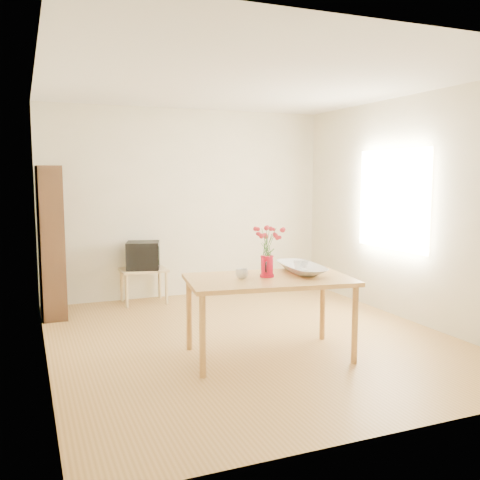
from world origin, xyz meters
name	(u,v)px	position (x,y,z in m)	size (l,w,h in m)	color
room	(254,214)	(0.03, 0.00, 1.30)	(4.50, 4.50, 4.50)	olive
table	(269,286)	(-0.06, -0.57, 0.67)	(1.61, 1.06, 0.75)	#AE793B
tv_stand	(144,274)	(-0.70, 1.97, 0.39)	(0.60, 0.45, 0.46)	tan
bookshelf	(51,247)	(-1.85, 1.75, 0.84)	(0.28, 0.70, 1.80)	black
pitcher	(267,267)	(-0.07, -0.52, 0.84)	(0.14, 0.19, 0.20)	red
flowers	(267,239)	(-0.07, -0.52, 1.10)	(0.23, 0.23, 0.32)	#C62E3C
mug	(242,274)	(-0.32, -0.52, 0.79)	(0.11, 0.11, 0.09)	white
bowl	(302,248)	(0.34, -0.45, 0.99)	(0.50, 0.50, 0.47)	white
teacup_a	(298,253)	(0.30, -0.45, 0.94)	(0.07, 0.07, 0.07)	white
teacup_b	(305,253)	(0.38, -0.43, 0.94)	(0.07, 0.07, 0.06)	white
television	(143,255)	(-0.70, 1.98, 0.65)	(0.51, 0.49, 0.36)	black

